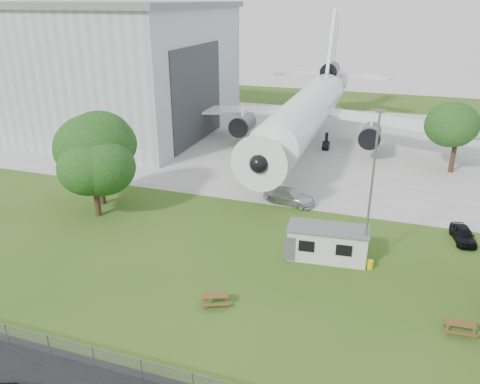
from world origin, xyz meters
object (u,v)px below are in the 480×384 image
(site_cabin, at_px, (327,243))
(picnic_east, at_px, (458,333))
(picnic_west, at_px, (215,305))
(hangar, at_px, (79,66))
(airliner, at_px, (309,109))

(site_cabin, relative_size, picnic_east, 3.81)
(site_cabin, height_order, picnic_west, site_cabin)
(hangar, height_order, airliner, hangar)
(hangar, bearing_deg, airliner, -0.22)
(site_cabin, xyz_separation_m, picnic_east, (9.11, -6.48, -1.31))
(picnic_west, bearing_deg, airliner, 68.96)
(site_cabin, relative_size, picnic_west, 3.81)
(hangar, bearing_deg, picnic_east, -34.45)
(picnic_east, bearing_deg, hangar, 141.73)
(airliner, bearing_deg, hangar, 179.78)
(site_cabin, bearing_deg, picnic_east, -35.42)
(site_cabin, bearing_deg, hangar, 145.76)
(airliner, height_order, picnic_east, airliner)
(airliner, bearing_deg, picnic_east, -65.30)
(airliner, relative_size, picnic_east, 26.52)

